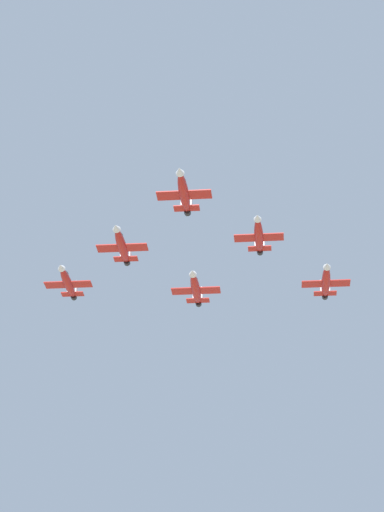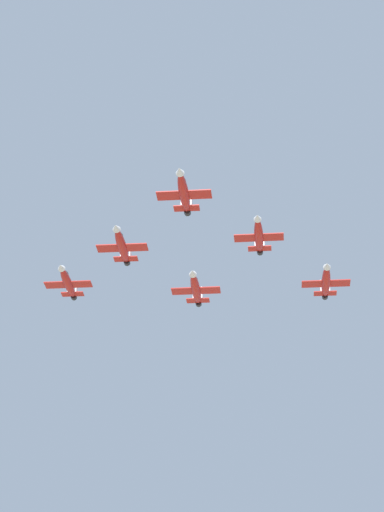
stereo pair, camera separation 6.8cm
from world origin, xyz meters
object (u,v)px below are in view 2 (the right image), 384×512
at_px(jet_left_outer, 326,281).
at_px(jet_slot_rear, 196,288).
at_px(jet_lead, 184,192).
at_px(jet_right_wingman, 122,245).
at_px(jet_left_wingman, 259,235).
at_px(jet_right_outer, 68,282).

relative_size(jet_left_outer, jet_slot_rear, 0.98).
xyz_separation_m(jet_lead, jet_right_wingman, (20.99, -10.07, -2.81)).
xyz_separation_m(jet_left_wingman, jet_right_wingman, (27.55, 12.27, -1.42)).
bearing_deg(jet_slot_rear, jet_right_wingman, -39.66).
height_order(jet_right_wingman, jet_right_outer, jet_right_wingman).
bearing_deg(jet_right_wingman, jet_left_outer, 112.14).
distance_m(jet_lead, jet_right_wingman, 23.45).
relative_size(jet_right_outer, jet_slot_rear, 0.97).
distance_m(jet_lead, jet_left_outer, 46.82).
xyz_separation_m(jet_left_wingman, jet_slot_rear, (20.99, -10.07, -4.27)).
bearing_deg(jet_right_outer, jet_left_outer, 90.47).
relative_size(jet_lead, jet_slot_rear, 1.00).
bearing_deg(jet_left_outer, jet_right_wingman, -68.18).
distance_m(jet_lead, jet_left_wingman, 23.33).
relative_size(jet_left_wingman, jet_right_outer, 0.98).
bearing_deg(jet_right_wingman, jet_left_wingman, 90.72).
bearing_deg(jet_right_wingman, jet_right_outer, -138.91).
bearing_deg(jet_slot_rear, jet_right_outer, -89.30).
distance_m(jet_right_wingman, jet_left_outer, 48.64).
relative_size(jet_right_wingman, jet_slot_rear, 0.99).
height_order(jet_left_wingman, jet_right_wingman, jet_left_wingman).
distance_m(jet_left_wingman, jet_left_outer, 23.54).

